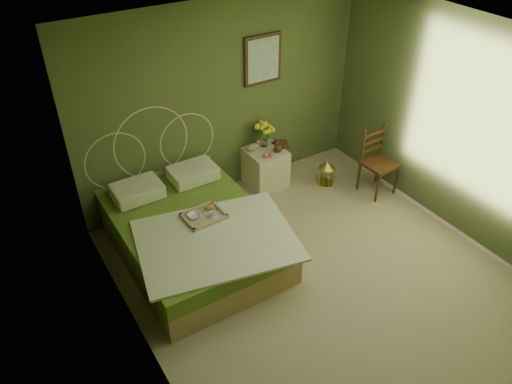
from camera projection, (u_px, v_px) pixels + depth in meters
floor at (325, 282)px, 5.57m from camera, size 4.50×4.50×0.00m
ceiling at (351, 56)px, 4.07m from camera, size 4.50×4.50×0.00m
wall_back at (224, 102)px, 6.38m from camera, size 4.00×0.00×4.00m
wall_left at (140, 263)px, 3.96m from camera, size 0.00×4.50×4.50m
wall_right at (473, 134)px, 5.69m from camera, size 0.00×4.50×4.50m
wall_art at (263, 59)px, 6.35m from camera, size 0.54×0.04×0.64m
bed at (192, 230)px, 5.81m from camera, size 1.88×2.37×1.47m
nightstand at (265, 163)px, 6.95m from camera, size 0.51×0.51×0.99m
chair at (376, 157)px, 6.76m from camera, size 0.43×0.43×0.94m
birdcage at (326, 173)px, 7.07m from camera, size 0.24×0.24×0.36m
book_lower at (276, 146)px, 6.91m from camera, size 0.17×0.22×0.02m
book_upper at (276, 144)px, 6.90m from camera, size 0.26×0.28×0.02m
cereal_bowl at (194, 216)px, 5.61m from camera, size 0.16×0.16×0.04m
coffee_cup at (213, 215)px, 5.60m from camera, size 0.09×0.09×0.07m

